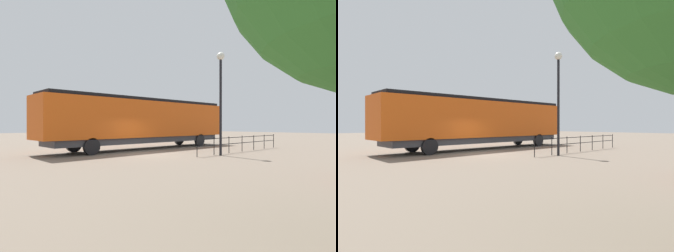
% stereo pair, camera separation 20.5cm
% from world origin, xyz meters
% --- Properties ---
extents(ground_plane, '(120.00, 120.00, 0.00)m').
position_xyz_m(ground_plane, '(0.00, 0.00, 0.00)').
color(ground_plane, '#756656').
extents(locomotive, '(2.89, 16.89, 4.03)m').
position_xyz_m(locomotive, '(-3.50, 3.14, 2.27)').
color(locomotive, '#D15114').
rests_on(locomotive, ground_plane).
extents(lamp_post, '(0.49, 0.49, 6.53)m').
position_xyz_m(lamp_post, '(3.65, 2.89, 4.46)').
color(lamp_post, black).
rests_on(lamp_post, ground_plane).
extents(platform_fence, '(0.05, 10.22, 1.15)m').
position_xyz_m(platform_fence, '(3.19, 6.22, 0.74)').
color(platform_fence, black).
rests_on(platform_fence, ground_plane).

